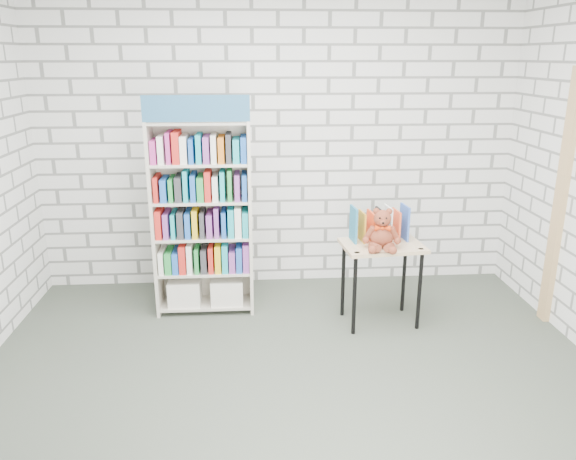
{
  "coord_description": "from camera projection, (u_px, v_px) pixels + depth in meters",
  "views": [
    {
      "loc": [
        -0.28,
        -3.28,
        2.17
      ],
      "look_at": [
        0.02,
        0.95,
        0.85
      ],
      "focal_mm": 35.0,
      "sensor_mm": 36.0,
      "label": 1
    }
  ],
  "objects": [
    {
      "name": "bookshelf",
      "position": [
        203.0,
        217.0,
        4.78
      ],
      "size": [
        0.84,
        0.33,
        1.88
      ],
      "color": "beige",
      "rests_on": "ground"
    },
    {
      "name": "ground",
      "position": [
        295.0,
        392.0,
        3.79
      ],
      "size": [
        4.5,
        4.5,
        0.0
      ],
      "primitive_type": "plane",
      "color": "#3E463B",
      "rests_on": "ground"
    },
    {
      "name": "door_trim",
      "position": [
        560.0,
        201.0,
        4.53
      ],
      "size": [
        0.05,
        0.12,
        2.1
      ],
      "primitive_type": "cube",
      "color": "tan",
      "rests_on": "ground"
    },
    {
      "name": "room_shell",
      "position": [
        296.0,
        125.0,
        3.26
      ],
      "size": [
        4.52,
        4.02,
        2.81
      ],
      "color": "silver",
      "rests_on": "ground"
    },
    {
      "name": "table_books",
      "position": [
        379.0,
        225.0,
        4.64
      ],
      "size": [
        0.47,
        0.24,
        0.27
      ],
      "color": "teal",
      "rests_on": "display_table"
    },
    {
      "name": "teddy_bear",
      "position": [
        382.0,
        233.0,
        4.45
      ],
      "size": [
        0.3,
        0.29,
        0.33
      ],
      "color": "maroon",
      "rests_on": "display_table"
    },
    {
      "name": "display_table",
      "position": [
        382.0,
        255.0,
        4.62
      ],
      "size": [
        0.69,
        0.51,
        0.7
      ],
      "color": "tan",
      "rests_on": "ground"
    }
  ]
}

